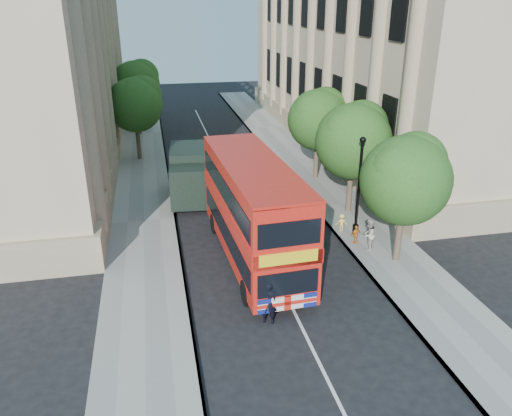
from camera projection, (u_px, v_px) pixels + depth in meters
ground at (294, 312)px, 19.61m from camera, size 120.00×120.00×0.00m
pavement_right at (341, 205)px, 29.71m from camera, size 3.50×80.00×0.12m
pavement_left at (144, 221)px, 27.51m from camera, size 3.50×80.00×0.12m
building_right at (379, 32)px, 40.45m from camera, size 12.00×38.00×18.00m
building_left at (16, 36)px, 35.17m from camera, size 12.00×38.00×18.00m
tree_right_near at (406, 175)px, 21.83m from camera, size 4.00×4.00×6.08m
tree_right_mid at (354, 137)px, 27.17m from camera, size 4.20×4.20×6.37m
tree_right_far at (319, 116)px, 32.64m from camera, size 4.00×4.00×6.15m
tree_left_far at (135, 102)px, 36.65m from camera, size 4.00×4.00×6.30m
tree_left_back at (136, 82)px, 43.77m from camera, size 4.20×4.20×6.65m
lamp_post at (359, 191)px, 25.01m from camera, size 0.32×0.32×5.16m
double_decker_bus at (253, 209)px, 22.61m from camera, size 3.22×10.30×4.70m
box_van at (190, 176)px, 30.11m from camera, size 2.64×5.58×3.10m
police_constable at (269, 302)px, 18.65m from camera, size 0.77×0.65×1.78m
woman_pedestrian at (369, 234)px, 24.03m from camera, size 0.96×0.94×1.57m
child_a at (356, 235)px, 24.70m from camera, size 0.60×0.33×0.97m
child_b at (342, 222)px, 26.05m from camera, size 0.67×0.44×0.97m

